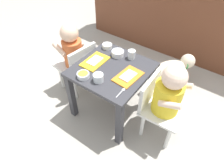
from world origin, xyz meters
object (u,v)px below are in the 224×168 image
food_tray_right (128,76)px  veggie_bowl_far (118,53)px  dining_table (112,77)px  water_cup_right (98,78)px  dog (171,70)px  spoon_by_left_tray (121,92)px  cereal_bowl_right_side (107,46)px  seated_child_right (167,95)px  cereal_bowl_left_side (83,75)px  seated_child_left (74,52)px  water_cup_left (132,55)px  food_tray_left (95,61)px

food_tray_right → veggie_bowl_far: size_ratio=2.32×
dining_table → water_cup_right: size_ratio=7.41×
dog → spoon_by_left_tray: size_ratio=4.65×
food_tray_right → cereal_bowl_right_side: (-0.32, 0.20, 0.01)m
seated_child_right → cereal_bowl_left_side: 0.57m
veggie_bowl_far → water_cup_right: bearing=-79.5°
dog → seated_child_left: bearing=-143.2°
seated_child_left → food_tray_right: (0.56, -0.05, 0.06)m
veggie_bowl_far → spoon_by_left_tray: 0.39m
water_cup_left → dog: bearing=59.2°
dining_table → veggie_bowl_far: size_ratio=5.48×
food_tray_right → seated_child_left: bearing=175.1°
food_tray_left → cereal_bowl_right_side: bearing=99.6°
water_cup_right → cereal_bowl_left_side: size_ratio=0.81×
seated_child_left → dog: bearing=36.8°
dining_table → seated_child_left: size_ratio=0.80×
seated_child_left → food_tray_right: size_ratio=2.96×
food_tray_left → water_cup_right: bearing=-44.5°
dining_table → food_tray_right: bearing=-5.6°
food_tray_left → food_tray_right: bearing=-0.0°
cereal_bowl_right_side → spoon_by_left_tray: (0.37, -0.34, -0.02)m
water_cup_left → dining_table: bearing=-105.3°
food_tray_left → water_cup_right: size_ratio=3.05×
seated_child_left → veggie_bowl_far: size_ratio=6.87×
seated_child_right → cereal_bowl_right_side: size_ratio=8.44×
food_tray_left → food_tray_right: 0.29m
food_tray_right → cereal_bowl_right_side: size_ratio=2.82×
seated_child_left → dining_table: bearing=-4.7°
food_tray_left → veggie_bowl_far: 0.19m
water_cup_left → veggie_bowl_far: bearing=-161.2°
water_cup_right → water_cup_left: bearing=82.7°
cereal_bowl_right_side → cereal_bowl_left_side: 0.38m
seated_child_left → cereal_bowl_left_side: bearing=-35.7°
water_cup_right → cereal_bowl_left_side: (-0.11, -0.03, -0.01)m
dog → cereal_bowl_left_side: 0.87m
dog → cereal_bowl_right_side: (-0.44, -0.36, 0.28)m
dog → food_tray_right: bearing=-102.1°
dog → spoon_by_left_tray: bearing=-96.3°
food_tray_right → water_cup_right: 0.20m
food_tray_left → spoon_by_left_tray: size_ratio=2.13×
cereal_bowl_left_side → spoon_by_left_tray: cereal_bowl_left_side is taller
food_tray_left → cereal_bowl_left_side: (0.04, -0.18, 0.01)m
dog → cereal_bowl_right_side: cereal_bowl_right_side is taller
seated_child_right → food_tray_left: seated_child_right is taller
water_cup_right → spoon_by_left_tray: size_ratio=0.70×
dog → food_tray_left: food_tray_left is taller
water_cup_left → veggie_bowl_far: (-0.10, -0.03, -0.01)m
dining_table → spoon_by_left_tray: 0.26m
dining_table → dog: 0.63m
food_tray_left → food_tray_right: same height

